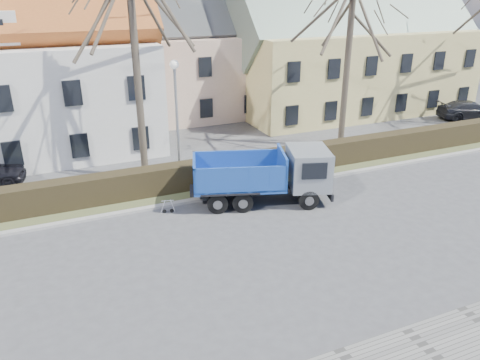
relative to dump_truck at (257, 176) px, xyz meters
name	(u,v)px	position (x,y,z in m)	size (l,w,h in m)	color
ground	(248,246)	(-1.97, -3.43, -1.27)	(120.00, 120.00, 0.00)	#414143
curb_far	(207,198)	(-1.97, 1.17, -1.21)	(80.00, 0.30, 0.12)	gray
grass_strip	(196,185)	(-1.97, 2.77, -1.22)	(80.00, 3.00, 0.10)	#474E2B
hedge	(197,176)	(-1.97, 2.57, -0.62)	(60.00, 0.90, 1.30)	black
building_pink	(187,60)	(2.03, 16.57, 2.73)	(10.80, 8.80, 8.00)	beige
building_yellow	(346,53)	(14.03, 13.57, 2.98)	(18.80, 10.80, 8.50)	tan
tree_1	(135,51)	(-3.97, 5.07, 5.05)	(9.20, 9.20, 12.65)	#40372C
tree_2	(348,55)	(8.03, 5.07, 4.23)	(8.00, 8.00, 11.00)	#40372C
dump_truck	(257,176)	(0.00, 0.00, 0.00)	(6.37, 2.37, 2.55)	navy
streetlight	(177,123)	(-2.55, 3.57, 1.78)	(0.48, 0.48, 6.11)	#989898
cart_frame	(163,206)	(-4.21, 0.56, -0.94)	(0.74, 0.42, 0.67)	silver
parked_car_b	(469,110)	(20.43, 6.79, -0.61)	(1.87, 4.60, 1.33)	black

